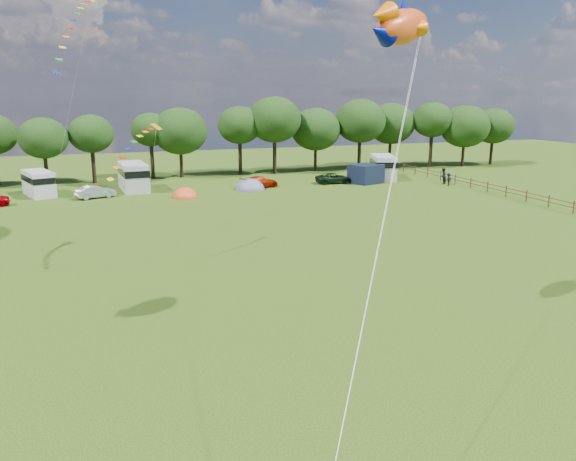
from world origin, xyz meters
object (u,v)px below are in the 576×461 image
object	(u,v)px
campervan_b	(39,182)
walker_b	(448,179)
campervan_c	(133,176)
campervan_d	(383,166)
fish_kite	(398,26)
car_c	(260,182)
walker_a	(443,176)
tent_orange	(185,197)
car_d	(334,178)
tent_greyblue	(250,190)
car_b	(95,192)

from	to	relation	value
campervan_b	walker_b	bearing A→B (deg)	-118.38
campervan_c	walker_b	world-z (taller)	campervan_c
campervan_d	fish_kite	distance (m)	49.63
fish_kite	campervan_c	bearing A→B (deg)	72.12
car_c	walker_a	size ratio (longest dim) A/B	2.32
campervan_c	tent_orange	bearing A→B (deg)	-147.81
fish_kite	walker_a	distance (m)	47.26
car_d	walker_a	xyz separation A→B (m)	(12.20, -4.84, 0.34)
tent_orange	tent_greyblue	xyz separation A→B (m)	(7.73, 2.32, -0.00)
car_b	walker_b	xyz separation A→B (m)	(39.72, -5.04, 0.07)
car_c	walker_b	xyz separation A→B (m)	(21.65, -5.79, 0.08)
walker_b	fish_kite	bearing A→B (deg)	39.14
campervan_b	car_b	bearing A→B (deg)	-139.12
car_d	fish_kite	world-z (taller)	fish_kite
fish_kite	campervan_b	bearing A→B (deg)	84.02
campervan_c	car_c	bearing A→B (deg)	-106.73
campervan_b	campervan_c	bearing A→B (deg)	-105.92
campervan_c	campervan_d	size ratio (longest dim) A/B	0.98
campervan_b	campervan_d	size ratio (longest dim) A/B	0.89
car_c	campervan_c	world-z (taller)	campervan_c
campervan_d	walker_a	world-z (taller)	campervan_d
car_d	tent_greyblue	world-z (taller)	tent_greyblue
campervan_c	tent_greyblue	distance (m)	13.23
car_b	car_d	bearing A→B (deg)	-107.40
campervan_b	tent_orange	bearing A→B (deg)	-130.38
campervan_d	car_b	bearing A→B (deg)	112.77
campervan_c	walker_b	size ratio (longest dim) A/B	4.36
car_b	fish_kite	bearing A→B (deg)	177.43
car_b	fish_kite	xyz separation A→B (m)	(12.15, -40.20, 12.66)
campervan_b	fish_kite	xyz separation A→B (m)	(17.80, -43.65, 11.90)
car_d	campervan_d	xyz separation A→B (m)	(7.41, 1.34, 0.98)
car_d	walker_b	bearing A→B (deg)	-112.90
car_b	campervan_c	distance (m)	5.70
campervan_c	fish_kite	bearing A→B (deg)	-174.18
car_d	tent_greyblue	size ratio (longest dim) A/B	1.22
car_c	car_d	bearing A→B (deg)	-105.73
car_b	car_d	world-z (taller)	car_b
car_b	car_c	world-z (taller)	car_b
tent_orange	car_b	bearing A→B (deg)	163.63
car_b	fish_kite	distance (m)	43.86
tent_orange	campervan_c	bearing A→B (deg)	126.66
tent_greyblue	walker_a	distance (m)	23.39
car_d	tent_orange	bearing A→B (deg)	104.18
campervan_b	fish_kite	distance (m)	48.62
car_d	campervan_d	bearing A→B (deg)	-76.46
car_b	campervan_d	xyz separation A→B (m)	(34.96, 2.29, 0.93)
campervan_d	tent_greyblue	distance (m)	18.56
car_b	walker_a	world-z (taller)	walker_a
campervan_b	tent_orange	size ratio (longest dim) A/B	2.01
tent_orange	car_d	bearing A→B (deg)	10.86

